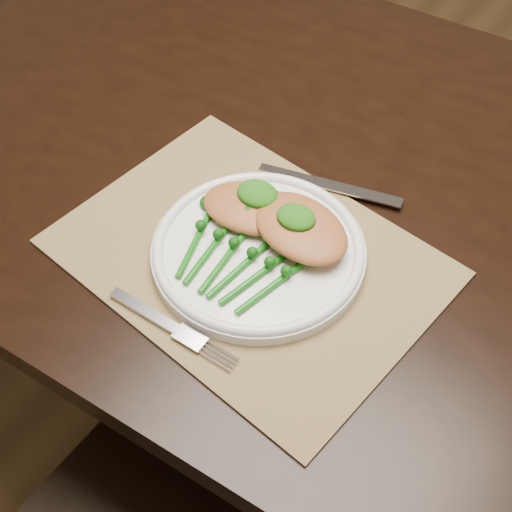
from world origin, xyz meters
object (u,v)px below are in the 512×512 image
Objects in this scene: placemat at (249,257)px; chicken_fillet_left at (251,208)px; broccolini_bundle at (234,261)px; dinner_plate at (258,250)px; dining_table at (294,315)px.

chicken_fillet_left is at bearing 129.00° from placemat.
placemat is 2.83× the size of broccolini_bundle.
chicken_fillet_left reaches higher than placemat.
dinner_plate is at bearing 75.25° from broccolini_bundle.
dinner_plate is 0.06m from chicken_fillet_left.
dining_table is 0.45m from broccolini_bundle.
chicken_fillet_left reaches higher than dinner_plate.
broccolini_bundle is at bearing -83.51° from dining_table.
placemat is at bearing -147.47° from dinner_plate.
dinner_plate is at bearing 39.85° from placemat.
dining_table is 0.42m from placemat.
placemat is at bearing -70.90° from chicken_fillet_left.
broccolini_bundle is at bearing -82.17° from placemat.
chicken_fillet_left is at bearing 111.69° from broccolini_bundle.
placemat is (0.03, -0.19, 0.37)m from dining_table.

